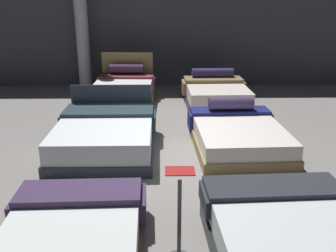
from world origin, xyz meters
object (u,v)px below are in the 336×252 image
at_px(bed_5, 216,93).
at_px(price_sign, 179,227).
at_px(bed_0, 69,245).
at_px(bed_3, 238,135).
at_px(support_pillar, 82,27).
at_px(bed_1, 292,242).
at_px(bed_4, 124,92).
at_px(bed_2, 106,135).

bearing_deg(bed_5, price_sign, -102.79).
distance_m(bed_0, bed_3, 3.76).
bearing_deg(support_pillar, bed_1, -65.06).
bearing_deg(bed_4, support_pillar, 131.57).
bearing_deg(support_pillar, price_sign, -72.29).
distance_m(bed_1, bed_4, 6.41).
xyz_separation_m(bed_2, support_pillar, (-1.22, 4.53, 1.48)).
distance_m(bed_0, support_pillar, 7.74).
bearing_deg(price_sign, bed_2, 111.59).
xyz_separation_m(bed_1, support_pillar, (-3.50, 7.52, 1.50)).
height_order(bed_0, bed_4, bed_4).
bearing_deg(bed_3, bed_1, -93.23).
xyz_separation_m(bed_0, bed_2, (-0.06, 2.95, 0.08)).
relative_size(bed_2, bed_3, 1.01).
bearing_deg(bed_3, bed_0, -129.37).
relative_size(bed_3, support_pillar, 0.61).
bearing_deg(bed_5, bed_2, -129.53).
relative_size(bed_1, price_sign, 2.03).
bearing_deg(bed_2, bed_1, -53.12).
distance_m(bed_3, bed_4, 3.74).
relative_size(price_sign, support_pillar, 0.29).
bearing_deg(bed_5, support_pillar, 154.66).
relative_size(bed_4, bed_5, 1.02).
xyz_separation_m(bed_1, price_sign, (-1.12, 0.08, 0.14)).
distance_m(bed_0, bed_5, 6.34).
distance_m(bed_0, bed_1, 2.22).
bearing_deg(bed_2, bed_5, 51.73).
bearing_deg(bed_5, bed_0, -112.51).
xyz_separation_m(price_sign, support_pillar, (-2.38, 7.44, 1.37)).
bearing_deg(bed_5, bed_4, 177.40).
height_order(bed_5, support_pillar, support_pillar).
xyz_separation_m(bed_4, bed_5, (2.30, -0.04, -0.03)).
relative_size(bed_3, price_sign, 2.13).
relative_size(bed_0, bed_3, 0.99).
xyz_separation_m(bed_2, price_sign, (1.15, -2.92, 0.11)).
distance_m(bed_2, bed_4, 3.01).
bearing_deg(bed_4, price_sign, -76.93).
bearing_deg(bed_5, bed_1, -92.03).
relative_size(bed_5, price_sign, 1.98).
relative_size(bed_1, bed_2, 0.94).
distance_m(bed_1, bed_3, 3.05).
bearing_deg(bed_0, bed_2, 89.18).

